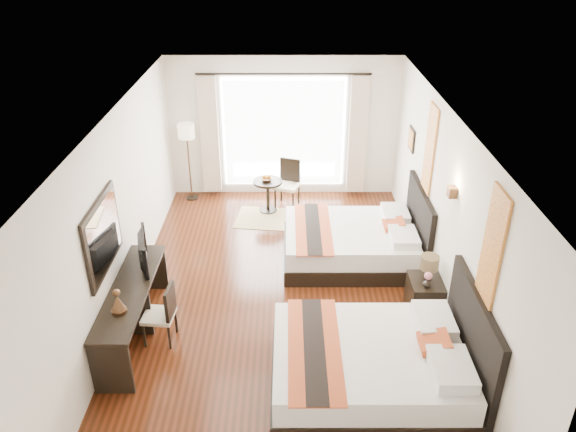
{
  "coord_description": "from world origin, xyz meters",
  "views": [
    {
      "loc": [
        0.08,
        -6.81,
        5.01
      ],
      "look_at": [
        0.08,
        0.4,
        1.2
      ],
      "focal_mm": 35.0,
      "sensor_mm": 36.0,
      "label": 1
    }
  ],
  "objects_px": {
    "bed_near": "(377,365)",
    "fruit_bowl": "(267,180)",
    "floor_lamp": "(187,136)",
    "vase": "(427,286)",
    "nightstand": "(425,296)",
    "desk_chair": "(161,324)",
    "side_table": "(268,196)",
    "bed_far": "(356,242)",
    "table_lamp": "(429,265)",
    "console_desk": "(133,311)",
    "window_chair": "(287,192)",
    "television": "(139,251)"
  },
  "relations": [
    {
      "from": "bed_near",
      "to": "fruit_bowl",
      "type": "distance_m",
      "value": 4.89
    },
    {
      "from": "floor_lamp",
      "to": "fruit_bowl",
      "type": "height_order",
      "value": "floor_lamp"
    },
    {
      "from": "vase",
      "to": "nightstand",
      "type": "bearing_deg",
      "value": 77.48
    },
    {
      "from": "bed_near",
      "to": "desk_chair",
      "type": "bearing_deg",
      "value": 162.27
    },
    {
      "from": "bed_near",
      "to": "vase",
      "type": "bearing_deg",
      "value": 56.8
    },
    {
      "from": "floor_lamp",
      "to": "side_table",
      "type": "xyz_separation_m",
      "value": [
        1.57,
        -0.56,
        -1.01
      ]
    },
    {
      "from": "bed_far",
      "to": "nightstand",
      "type": "relative_size",
      "value": 3.9
    },
    {
      "from": "nightstand",
      "to": "side_table",
      "type": "xyz_separation_m",
      "value": [
        -2.33,
        3.19,
        0.05
      ]
    },
    {
      "from": "vase",
      "to": "table_lamp",
      "type": "bearing_deg",
      "value": 74.94
    },
    {
      "from": "console_desk",
      "to": "side_table",
      "type": "relative_size",
      "value": 3.44
    },
    {
      "from": "bed_far",
      "to": "vase",
      "type": "distance_m",
      "value": 1.81
    },
    {
      "from": "bed_far",
      "to": "desk_chair",
      "type": "height_order",
      "value": "bed_far"
    },
    {
      "from": "bed_near",
      "to": "console_desk",
      "type": "relative_size",
      "value": 1.07
    },
    {
      "from": "fruit_bowl",
      "to": "window_chair",
      "type": "relative_size",
      "value": 0.23
    },
    {
      "from": "vase",
      "to": "fruit_bowl",
      "type": "xyz_separation_m",
      "value": [
        -2.31,
        3.34,
        0.1
      ]
    },
    {
      "from": "vase",
      "to": "desk_chair",
      "type": "xyz_separation_m",
      "value": [
        -3.6,
        -0.44,
        -0.3
      ]
    },
    {
      "from": "vase",
      "to": "window_chair",
      "type": "xyz_separation_m",
      "value": [
        -1.92,
        3.59,
        -0.28
      ]
    },
    {
      "from": "window_chair",
      "to": "table_lamp",
      "type": "bearing_deg",
      "value": 48.61
    },
    {
      "from": "nightstand",
      "to": "fruit_bowl",
      "type": "xyz_separation_m",
      "value": [
        -2.35,
        3.19,
        0.39
      ]
    },
    {
      "from": "table_lamp",
      "to": "side_table",
      "type": "height_order",
      "value": "table_lamp"
    },
    {
      "from": "table_lamp",
      "to": "floor_lamp",
      "type": "xyz_separation_m",
      "value": [
        -3.92,
        3.7,
        0.55
      ]
    },
    {
      "from": "side_table",
      "to": "table_lamp",
      "type": "bearing_deg",
      "value": -53.25
    },
    {
      "from": "television",
      "to": "window_chair",
      "type": "height_order",
      "value": "television"
    },
    {
      "from": "nightstand",
      "to": "television",
      "type": "distance_m",
      "value": 4.06
    },
    {
      "from": "bed_far",
      "to": "fruit_bowl",
      "type": "height_order",
      "value": "bed_far"
    },
    {
      "from": "desk_chair",
      "to": "fruit_bowl",
      "type": "height_order",
      "value": "desk_chair"
    },
    {
      "from": "fruit_bowl",
      "to": "nightstand",
      "type": "bearing_deg",
      "value": -53.67
    },
    {
      "from": "bed_near",
      "to": "console_desk",
      "type": "height_order",
      "value": "bed_near"
    },
    {
      "from": "bed_near",
      "to": "television",
      "type": "xyz_separation_m",
      "value": [
        -3.1,
        1.54,
        0.64
      ]
    },
    {
      "from": "floor_lamp",
      "to": "window_chair",
      "type": "bearing_deg",
      "value": -9.28
    },
    {
      "from": "desk_chair",
      "to": "table_lamp",
      "type": "bearing_deg",
      "value": -165.2
    },
    {
      "from": "console_desk",
      "to": "floor_lamp",
      "type": "relative_size",
      "value": 1.4
    },
    {
      "from": "bed_near",
      "to": "table_lamp",
      "type": "distance_m",
      "value": 1.83
    },
    {
      "from": "floor_lamp",
      "to": "side_table",
      "type": "height_order",
      "value": "floor_lamp"
    },
    {
      "from": "bed_near",
      "to": "side_table",
      "type": "xyz_separation_m",
      "value": [
        -1.43,
        4.66,
        -0.02
      ]
    },
    {
      "from": "television",
      "to": "floor_lamp",
      "type": "distance_m",
      "value": 3.69
    },
    {
      "from": "console_desk",
      "to": "bed_far",
      "type": "bearing_deg",
      "value": 31.13
    },
    {
      "from": "desk_chair",
      "to": "window_chair",
      "type": "bearing_deg",
      "value": -107.82
    },
    {
      "from": "fruit_bowl",
      "to": "window_chair",
      "type": "distance_m",
      "value": 0.6
    },
    {
      "from": "bed_near",
      "to": "side_table",
      "type": "distance_m",
      "value": 4.88
    },
    {
      "from": "nightstand",
      "to": "side_table",
      "type": "distance_m",
      "value": 3.95
    },
    {
      "from": "nightstand",
      "to": "floor_lamp",
      "type": "distance_m",
      "value": 5.51
    },
    {
      "from": "console_desk",
      "to": "table_lamp",
      "type": "bearing_deg",
      "value": 7.41
    },
    {
      "from": "television",
      "to": "vase",
      "type": "bearing_deg",
      "value": -107.87
    },
    {
      "from": "vase",
      "to": "desk_chair",
      "type": "relative_size",
      "value": 0.15
    },
    {
      "from": "desk_chair",
      "to": "side_table",
      "type": "xyz_separation_m",
      "value": [
        1.31,
        3.78,
        0.06
      ]
    },
    {
      "from": "floor_lamp",
      "to": "fruit_bowl",
      "type": "xyz_separation_m",
      "value": [
        1.55,
        -0.56,
        -0.66
      ]
    },
    {
      "from": "desk_chair",
      "to": "window_chair",
      "type": "relative_size",
      "value": 0.91
    },
    {
      "from": "table_lamp",
      "to": "bed_far",
      "type": "bearing_deg",
      "value": 121.25
    },
    {
      "from": "vase",
      "to": "television",
      "type": "bearing_deg",
      "value": 176.7
    }
  ]
}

